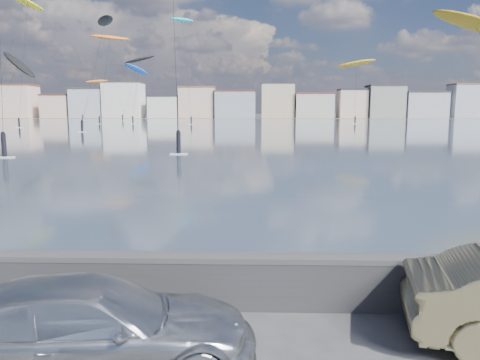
% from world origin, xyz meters
% --- Properties ---
extents(bay_water, '(500.00, 177.00, 0.00)m').
position_xyz_m(bay_water, '(0.00, 91.50, 0.01)').
color(bay_water, '#364350').
rests_on(bay_water, ground).
extents(far_shore_strip, '(500.00, 60.00, 0.00)m').
position_xyz_m(far_shore_strip, '(0.00, 200.00, 0.01)').
color(far_shore_strip, '#4C473D').
rests_on(far_shore_strip, ground).
extents(seawall, '(400.00, 0.36, 1.08)m').
position_xyz_m(seawall, '(0.00, 2.70, 0.58)').
color(seawall, '#28282B').
rests_on(seawall, ground).
extents(far_buildings, '(240.79, 13.26, 14.60)m').
position_xyz_m(far_buildings, '(1.31, 186.00, 6.03)').
color(far_buildings, beige).
rests_on(far_buildings, ground).
extents(car_silver, '(4.81, 2.60, 1.33)m').
position_xyz_m(car_silver, '(-0.95, 0.51, 0.66)').
color(car_silver, '#AFB2B7').
rests_on(car_silver, ground).
extents(kitesurfer_0, '(9.62, 15.38, 15.85)m').
position_xyz_m(kitesurfer_0, '(-46.06, 89.73, 12.44)').
color(kitesurfer_0, black).
rests_on(kitesurfer_0, ground).
extents(kitesurfer_2, '(10.71, 16.64, 23.42)m').
position_xyz_m(kitesurfer_2, '(-36.94, 121.94, 22.28)').
color(kitesurfer_2, orange).
rests_on(kitesurfer_2, ground).
extents(kitesurfer_4, '(6.61, 11.85, 26.31)m').
position_xyz_m(kitesurfer_4, '(-16.20, 112.64, 24.95)').
color(kitesurfer_4, '#19BFBF').
rests_on(kitesurfer_4, ground).
extents(kitesurfer_7, '(5.77, 14.20, 19.61)m').
position_xyz_m(kitesurfer_7, '(-24.70, 78.32, 18.51)').
color(kitesurfer_7, black).
rests_on(kitesurfer_7, ground).
extents(kitesurfer_9, '(10.59, 16.50, 17.90)m').
position_xyz_m(kitesurfer_9, '(30.38, 59.72, 14.85)').
color(kitesurfer_9, '#BF8C19').
rests_on(kitesurfer_9, ground).
extents(kitesurfer_11, '(8.31, 13.16, 18.18)m').
position_xyz_m(kitesurfer_11, '(-28.84, 120.38, 16.31)').
color(kitesurfer_11, black).
rests_on(kitesurfer_11, ground).
extents(kitesurfer_12, '(10.98, 16.10, 17.73)m').
position_xyz_m(kitesurfer_12, '(29.06, 125.14, 15.75)').
color(kitesurfer_12, '#BF8C19').
rests_on(kitesurfer_12, ground).
extents(kitesurfer_14, '(7.54, 16.19, 14.09)m').
position_xyz_m(kitesurfer_14, '(-53.01, 157.95, 13.02)').
color(kitesurfer_14, orange).
rests_on(kitesurfer_14, ground).
extents(kitesurfer_15, '(8.73, 18.19, 32.56)m').
position_xyz_m(kitesurfer_15, '(-56.33, 114.96, 30.08)').
color(kitesurfer_15, yellow).
rests_on(kitesurfer_15, ground).
extents(kitesurfer_18, '(8.12, 20.02, 19.24)m').
position_xyz_m(kitesurfer_18, '(-37.67, 152.20, 16.51)').
color(kitesurfer_18, blue).
rests_on(kitesurfer_18, ground).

